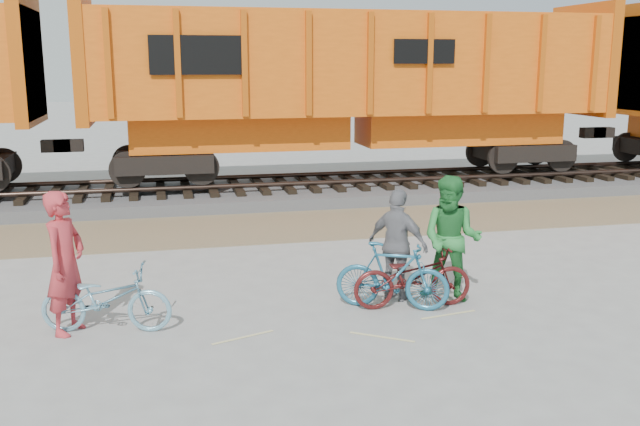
% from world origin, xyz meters
% --- Properties ---
extents(ground, '(120.00, 120.00, 0.00)m').
position_xyz_m(ground, '(0.00, 0.00, 0.00)').
color(ground, '#9E9E99').
rests_on(ground, ground).
extents(gravel_strip, '(120.00, 3.00, 0.02)m').
position_xyz_m(gravel_strip, '(0.00, 5.50, 0.01)').
color(gravel_strip, '#897255').
rests_on(gravel_strip, ground).
extents(ballast_bed, '(120.00, 4.00, 0.30)m').
position_xyz_m(ballast_bed, '(0.00, 9.00, 0.15)').
color(ballast_bed, slate).
rests_on(ballast_bed, ground).
extents(track, '(120.00, 2.60, 0.24)m').
position_xyz_m(track, '(0.00, 9.00, 0.47)').
color(track, black).
rests_on(track, ballast_bed).
extents(hopper_car_center, '(14.00, 3.13, 4.65)m').
position_xyz_m(hopper_car_center, '(3.21, 9.00, 3.01)').
color(hopper_car_center, black).
rests_on(hopper_car_center, track).
extents(bicycle_blue, '(1.84, 0.97, 0.92)m').
position_xyz_m(bicycle_blue, '(-2.76, -0.15, 0.46)').
color(bicycle_blue, '#76ADC5').
rests_on(bicycle_blue, ground).
extents(bicycle_teal, '(1.72, 1.14, 1.01)m').
position_xyz_m(bicycle_teal, '(1.29, -0.15, 0.50)').
color(bicycle_teal, '#256A8A').
rests_on(bicycle_teal, ground).
extents(bicycle_maroon, '(1.81, 0.72, 0.94)m').
position_xyz_m(bicycle_maroon, '(1.60, -0.15, 0.47)').
color(bicycle_maroon, '#501615').
rests_on(bicycle_maroon, ground).
extents(person_solo, '(0.72, 0.84, 1.94)m').
position_xyz_m(person_solo, '(-3.26, -0.05, 0.97)').
color(person_solo, '#B93037').
rests_on(person_solo, ground).
extents(person_man, '(1.18, 1.14, 1.92)m').
position_xyz_m(person_man, '(2.29, 0.05, 0.96)').
color(person_man, '#287F37').
rests_on(person_man, ground).
extents(person_woman, '(0.97, 1.04, 1.72)m').
position_xyz_m(person_woman, '(1.50, 0.25, 0.86)').
color(person_woman, slate).
rests_on(person_woman, ground).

